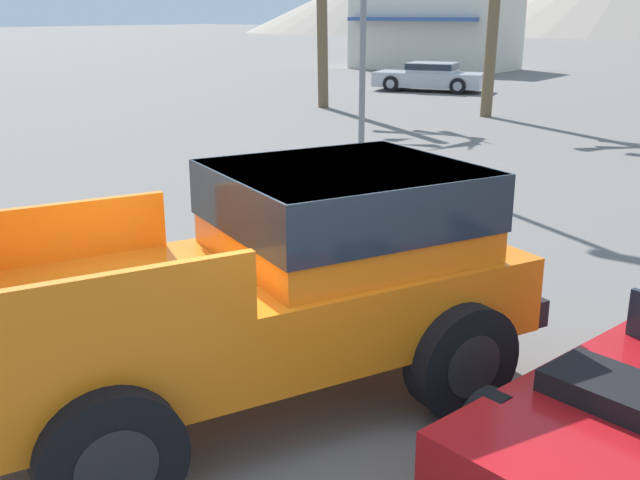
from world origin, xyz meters
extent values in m
plane|color=slate|center=(0.00, 0.00, 0.00)|extent=(320.00, 320.00, 0.00)
cube|color=orange|center=(-0.38, -0.01, 0.86)|extent=(3.70, 4.98, 0.65)
cube|color=orange|center=(-0.01, 0.82, 1.56)|extent=(2.50, 2.59, 0.74)
cube|color=#1E2833|center=(-0.01, 0.82, 1.70)|extent=(2.56, 2.64, 0.48)
cube|color=orange|center=(-1.78, -0.78, 1.43)|extent=(0.82, 1.70, 0.48)
cube|color=orange|center=(-0.03, -1.57, 1.43)|extent=(0.82, 1.70, 0.48)
cube|color=black|center=(0.58, 2.11, 0.66)|extent=(1.85, 0.95, 0.24)
cylinder|color=black|center=(-0.74, 1.70, 0.48)|extent=(0.67, 1.00, 0.96)
cylinder|color=#232326|center=(-0.74, 1.70, 0.48)|extent=(0.51, 0.61, 0.53)
cylinder|color=black|center=(1.14, 0.85, 0.48)|extent=(0.67, 1.00, 0.96)
cylinder|color=#232326|center=(1.14, 0.85, 0.48)|extent=(0.51, 0.61, 0.53)
cylinder|color=black|center=(-1.90, -0.88, 0.48)|extent=(0.67, 1.00, 0.96)
cylinder|color=#232326|center=(-1.90, -0.88, 0.48)|extent=(0.51, 0.61, 0.53)
cylinder|color=black|center=(-0.03, -1.72, 0.48)|extent=(0.67, 1.00, 0.96)
cylinder|color=#232326|center=(-0.03, -1.72, 0.48)|extent=(0.51, 0.61, 0.53)
cylinder|color=black|center=(1.69, 0.22, 0.31)|extent=(0.35, 0.66, 0.63)
cylinder|color=#9E9EA3|center=(1.69, 0.22, 0.31)|extent=(0.30, 0.39, 0.35)
cube|color=#B7BABF|center=(-11.75, 24.23, 0.48)|extent=(4.84, 2.83, 0.60)
cube|color=#B7BABF|center=(-11.64, 24.26, 0.98)|extent=(2.23, 1.99, 0.40)
cube|color=#1E2833|center=(-11.64, 24.26, 1.03)|extent=(2.28, 2.03, 0.24)
cylinder|color=black|center=(-12.91, 23.05, 0.33)|extent=(0.69, 0.37, 0.66)
cylinder|color=#9E9EA3|center=(-12.91, 23.05, 0.33)|extent=(0.41, 0.31, 0.36)
cylinder|color=black|center=(-13.33, 24.73, 0.33)|extent=(0.69, 0.37, 0.66)
cylinder|color=#9E9EA3|center=(-13.33, 24.73, 0.33)|extent=(0.41, 0.31, 0.36)
cylinder|color=black|center=(-10.18, 23.73, 0.33)|extent=(0.69, 0.37, 0.66)
cylinder|color=#9E9EA3|center=(-10.18, 23.73, 0.33)|extent=(0.41, 0.31, 0.36)
cylinder|color=black|center=(-10.59, 25.40, 0.33)|extent=(0.69, 0.37, 0.66)
cylinder|color=#9E9EA3|center=(-10.59, 25.40, 0.33)|extent=(0.41, 0.31, 0.36)
cylinder|color=brown|center=(-6.43, 18.25, 3.32)|extent=(0.36, 0.60, 6.66)
cube|color=beige|center=(-17.72, 35.90, 1.96)|extent=(8.67, 5.28, 3.93)
cube|color=#335193|center=(-17.72, 32.91, 2.83)|extent=(7.81, 0.70, 0.20)
cone|color=gray|center=(-45.14, 120.37, 5.06)|extent=(54.96, 54.96, 10.13)
camera|label=1|loc=(3.47, -4.25, 3.16)|focal=42.00mm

